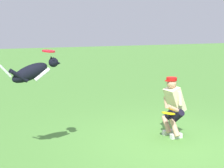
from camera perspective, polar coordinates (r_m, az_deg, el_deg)
name	(u,v)px	position (r m, az deg, el deg)	size (l,w,h in m)	color
ground_plane	(175,145)	(6.86, 10.75, -10.24)	(60.00, 60.00, 0.00)	#508A39
person	(173,105)	(7.14, 10.51, -3.56)	(0.56, 0.65, 1.29)	silver
dog	(33,72)	(5.82, -13.48, 2.07)	(1.06, 0.31, 0.49)	black
frisbee_flying	(49,51)	(5.87, -10.87, 5.59)	(0.23, 0.23, 0.02)	red
frisbee_held	(168,113)	(6.80, 9.72, -4.99)	(0.27, 0.27, 0.02)	yellow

